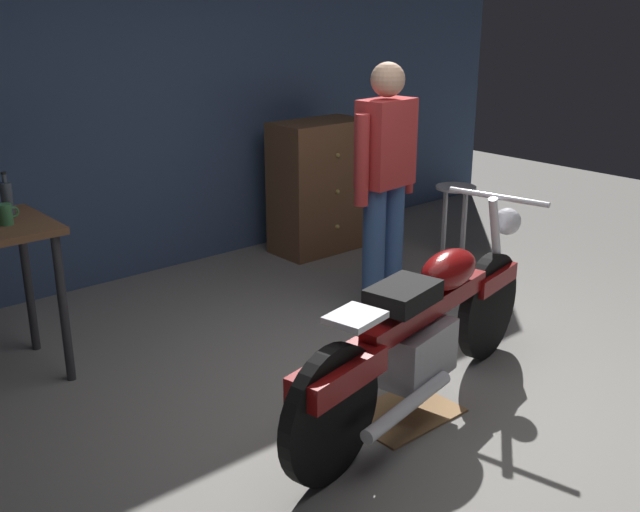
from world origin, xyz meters
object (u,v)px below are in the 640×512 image
bottle (7,198)px  person_standing (385,178)px  shop_stool (455,204)px  mug_green_speckled (6,214)px  motorcycle (425,328)px  wooden_dresser (319,187)px

bottle → person_standing: bearing=-20.7°
shop_stool → mug_green_speckled: size_ratio=5.62×
shop_stool → motorcycle: bearing=-144.1°
wooden_dresser → mug_green_speckled: 2.88m
motorcycle → bottle: bottle is taller
person_standing → mug_green_speckled: bearing=-21.8°
person_standing → shop_stool: bearing=-170.9°
wooden_dresser → bottle: (-2.69, -0.48, 0.45)m
shop_stool → bottle: bottle is taller
person_standing → bottle: (-2.15, 0.81, 0.07)m
motorcycle → mug_green_speckled: size_ratio=18.98×
shop_stool → bottle: bearing=171.2°
person_standing → shop_stool: (1.12, 0.31, -0.43)m
wooden_dresser → bottle: size_ratio=4.56×
wooden_dresser → mug_green_speckled: (-2.77, -0.68, 0.41)m
shop_stool → wooden_dresser: (-0.58, 0.98, 0.05)m
person_standing → wooden_dresser: person_standing is taller
person_standing → mug_green_speckled: 2.31m
wooden_dresser → bottle: bearing=-169.9°
wooden_dresser → motorcycle: bearing=-119.3°
motorcycle → bottle: size_ratio=8.96×
motorcycle → bottle: 2.39m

